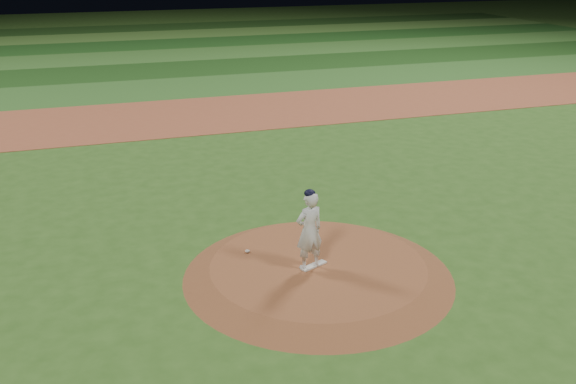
{
  "coord_description": "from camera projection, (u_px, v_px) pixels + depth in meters",
  "views": [
    {
      "loc": [
        -4.15,
        -10.9,
        6.3
      ],
      "look_at": [
        0.0,
        2.0,
        1.1
      ],
      "focal_mm": 40.0,
      "sensor_mm": 36.0,
      "label": 1
    }
  ],
  "objects": [
    {
      "name": "outfield_stripe_3",
      "position": [
        143.0,
        45.0,
        43.79
      ],
      "size": [
        70.0,
        5.0,
        0.02
      ],
      "primitive_type": "cube",
      "color": "#1C4C18",
      "rests_on": "ground"
    },
    {
      "name": "outfield_stripe_0",
      "position": [
        175.0,
        88.0,
        30.46
      ],
      "size": [
        70.0,
        5.0,
        0.02
      ],
      "primitive_type": "cube",
      "color": "#2F6524",
      "rests_on": "ground"
    },
    {
      "name": "outfield_stripe_1",
      "position": [
        162.0,
        70.0,
        34.9
      ],
      "size": [
        70.0,
        5.0,
        0.02
      ],
      "primitive_type": "cube",
      "color": "#1B4415",
      "rests_on": "ground"
    },
    {
      "name": "pitching_rubber",
      "position": [
        314.0,
        266.0,
        12.96
      ],
      "size": [
        0.62,
        0.38,
        0.03
      ],
      "primitive_type": "cube",
      "rotation": [
        0.0,
        0.0,
        0.4
      ],
      "color": "silver",
      "rests_on": "pitchers_mound"
    },
    {
      "name": "infield_dirt_band",
      "position": [
        196.0,
        115.0,
        25.57
      ],
      "size": [
        70.0,
        6.0,
        0.02
      ],
      "primitive_type": "cube",
      "color": "#9C4D30",
      "rests_on": "ground"
    },
    {
      "name": "ground",
      "position": [
        318.0,
        275.0,
        13.13
      ],
      "size": [
        120.0,
        120.0,
        0.0
      ],
      "primitive_type": "plane",
      "color": "#315D1E",
      "rests_on": "ground"
    },
    {
      "name": "rosin_bag",
      "position": [
        247.0,
        251.0,
        13.55
      ],
      "size": [
        0.1,
        0.1,
        0.06
      ],
      "primitive_type": "ellipsoid",
      "color": "silver",
      "rests_on": "pitchers_mound"
    },
    {
      "name": "pitchers_mound",
      "position": [
        318.0,
        270.0,
        13.09
      ],
      "size": [
        5.5,
        5.5,
        0.25
      ],
      "primitive_type": "cone",
      "color": "brown",
      "rests_on": "ground"
    },
    {
      "name": "outfield_stripe_2",
      "position": [
        151.0,
        56.0,
        39.35
      ],
      "size": [
        70.0,
        5.0,
        0.02
      ],
      "primitive_type": "cube",
      "color": "#366E28",
      "rests_on": "ground"
    },
    {
      "name": "outfield_stripe_5",
      "position": [
        130.0,
        28.0,
        52.68
      ],
      "size": [
        70.0,
        5.0,
        0.02
      ],
      "primitive_type": "cube",
      "color": "#1B4014",
      "rests_on": "ground"
    },
    {
      "name": "pitcher_on_mound",
      "position": [
        309.0,
        230.0,
        12.62
      ],
      "size": [
        0.66,
        0.51,
        1.68
      ],
      "color": "silver",
      "rests_on": "pitchers_mound"
    },
    {
      "name": "outfield_stripe_4",
      "position": [
        136.0,
        36.0,
        48.24
      ],
      "size": [
        70.0,
        5.0,
        0.02
      ],
      "primitive_type": "cube",
      "color": "#44792C",
      "rests_on": "ground"
    }
  ]
}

